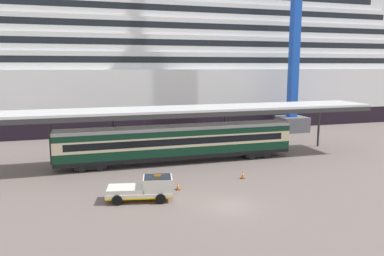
# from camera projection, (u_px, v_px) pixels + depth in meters

# --- Properties ---
(ground_plane) EXTENTS (400.00, 400.00, 0.00)m
(ground_plane) POSITION_uv_depth(u_px,v_px,m) (230.00, 206.00, 28.68)
(ground_plane) COLOR #6B5E59
(cruise_ship) EXTENTS (151.86, 27.65, 39.48)m
(cruise_ship) POSITION_uv_depth(u_px,v_px,m) (61.00, 53.00, 66.23)
(cruise_ship) COLOR black
(cruise_ship) RESTS_ON ground
(platform_canopy) EXTENTS (46.69, 5.74, 6.01)m
(platform_canopy) POSITION_uv_depth(u_px,v_px,m) (177.00, 111.00, 41.06)
(platform_canopy) COLOR silver
(platform_canopy) RESTS_ON ground
(train_carriage) EXTENTS (25.97, 2.81, 4.11)m
(train_carriage) POSITION_uv_depth(u_px,v_px,m) (178.00, 142.00, 41.20)
(train_carriage) COLOR black
(train_carriage) RESTS_ON ground
(service_truck) EXTENTS (5.49, 3.00, 2.02)m
(service_truck) POSITION_uv_depth(u_px,v_px,m) (146.00, 188.00, 29.78)
(service_truck) COLOR silver
(service_truck) RESTS_ON ground
(traffic_cone_near) EXTENTS (0.36, 0.36, 0.60)m
(traffic_cone_near) POSITION_uv_depth(u_px,v_px,m) (178.00, 186.00, 32.33)
(traffic_cone_near) COLOR black
(traffic_cone_near) RESTS_ON ground
(traffic_cone_mid) EXTENTS (0.36, 0.36, 0.76)m
(traffic_cone_mid) POSITION_uv_depth(u_px,v_px,m) (243.00, 175.00, 35.56)
(traffic_cone_mid) COLOR black
(traffic_cone_mid) RESTS_ON ground
(dockside_crane) EXTENTS (12.20, 4.40, 59.92)m
(dockside_crane) POSITION_uv_depth(u_px,v_px,m) (298.00, 11.00, 58.64)
(dockside_crane) COLOR #595960
(dockside_crane) RESTS_ON ground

